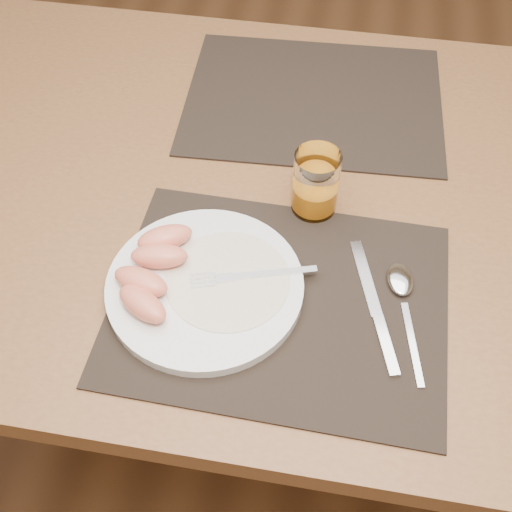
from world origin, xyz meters
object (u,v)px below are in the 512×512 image
object	(u,v)px
fork	(242,276)
spoon	(402,288)
table	(283,221)
knife	(377,316)
placemat_far	(314,100)
plate	(205,286)
juice_glass	(315,185)
placemat_near	(279,302)

from	to	relation	value
fork	spoon	xyz separation A→B (m)	(0.22, 0.03, -0.01)
table	knife	world-z (taller)	knife
table	spoon	distance (m)	0.27
table	fork	distance (m)	0.23
table	placemat_far	bearing A→B (deg)	84.78
plate	knife	xyz separation A→B (m)	(0.24, -0.00, -0.01)
fork	juice_glass	xyz separation A→B (m)	(0.08, 0.16, 0.03)
knife	juice_glass	world-z (taller)	juice_glass
spoon	knife	bearing A→B (deg)	-122.17
spoon	juice_glass	bearing A→B (deg)	135.24
placemat_near	juice_glass	bearing A→B (deg)	82.06
juice_glass	plate	bearing A→B (deg)	-125.57
plate	fork	distance (m)	0.05
placemat_far	fork	bearing A→B (deg)	-96.82
fork	knife	xyz separation A→B (m)	(0.19, -0.02, -0.02)
plate	knife	world-z (taller)	plate
placemat_far	fork	xyz separation A→B (m)	(-0.05, -0.42, 0.02)
fork	juice_glass	size ratio (longest dim) A/B	1.67
table	fork	xyz separation A→B (m)	(-0.03, -0.20, 0.11)
table	juice_glass	xyz separation A→B (m)	(0.05, -0.04, 0.13)
placemat_near	placemat_far	size ratio (longest dim) A/B	1.00
knife	juice_glass	distance (m)	0.22
spoon	fork	bearing A→B (deg)	-173.23
placemat_far	juice_glass	world-z (taller)	juice_glass
table	plate	xyz separation A→B (m)	(-0.08, -0.22, 0.10)
placemat_near	spoon	world-z (taller)	spoon
placemat_near	knife	world-z (taller)	knife
placemat_near	fork	bearing A→B (deg)	160.58
fork	knife	world-z (taller)	fork
placemat_near	juice_glass	xyz separation A→B (m)	(0.03, 0.18, 0.05)
fork	spoon	world-z (taller)	fork
table	knife	size ratio (longest dim) A/B	6.52
placemat_far	knife	distance (m)	0.46
placemat_far	spoon	bearing A→B (deg)	-67.13
plate	spoon	world-z (taller)	plate
fork	spoon	distance (m)	0.22
plate	juice_glass	world-z (taller)	juice_glass
spoon	table	bearing A→B (deg)	136.86
placemat_near	fork	distance (m)	0.06
fork	plate	bearing A→B (deg)	-159.57
fork	juice_glass	world-z (taller)	juice_glass
fork	knife	bearing A→B (deg)	-6.89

